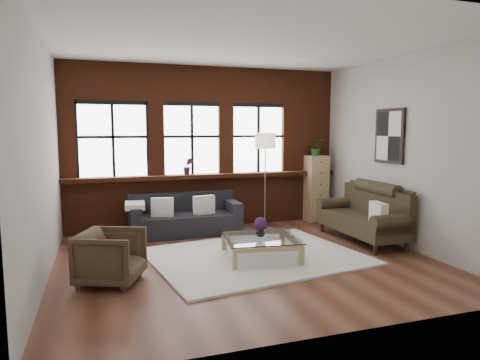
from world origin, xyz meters
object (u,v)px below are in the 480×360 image
object	(u,v)px
armchair	(111,257)
vase	(261,231)
vintage_settee	(361,212)
drawer_chest	(315,188)
floor_lamp	(265,177)
dark_sofa	(185,215)
coffee_table	(261,248)

from	to	relation	value
armchair	vase	distance (m)	2.21
vintage_settee	drawer_chest	size ratio (longest dim) A/B	1.37
floor_lamp	dark_sofa	bearing A→B (deg)	179.90
coffee_table	drawer_chest	size ratio (longest dim) A/B	0.77
dark_sofa	vintage_settee	world-z (taller)	vintage_settee
vintage_settee	coffee_table	world-z (taller)	vintage_settee
coffee_table	vase	world-z (taller)	vase
coffee_table	floor_lamp	distance (m)	2.25
vintage_settee	vase	xyz separation A→B (m)	(-2.07, -0.46, -0.09)
armchair	floor_lamp	size ratio (longest dim) A/B	0.37
dark_sofa	floor_lamp	bearing A→B (deg)	-0.10
vase	coffee_table	bearing A→B (deg)	45.00
floor_lamp	vase	bearing A→B (deg)	-113.26
vase	armchair	bearing A→B (deg)	-170.57
coffee_table	dark_sofa	bearing A→B (deg)	112.24
vintage_settee	vase	size ratio (longest dim) A/B	12.76
dark_sofa	drawer_chest	bearing A→B (deg)	6.52
dark_sofa	vintage_settee	bearing A→B (deg)	-27.06
vase	drawer_chest	distance (m)	3.11
armchair	drawer_chest	xyz separation A→B (m)	(4.31, 2.61, 0.36)
vintage_settee	armchair	world-z (taller)	vintage_settee
vintage_settee	drawer_chest	bearing A→B (deg)	88.36
vase	drawer_chest	bearing A→B (deg)	46.63
vintage_settee	floor_lamp	distance (m)	1.99
dark_sofa	drawer_chest	distance (m)	2.95
vase	drawer_chest	size ratio (longest dim) A/B	0.11
armchair	dark_sofa	bearing A→B (deg)	-8.52
dark_sofa	coffee_table	xyz separation A→B (m)	(0.78, -1.92, -0.20)
coffee_table	drawer_chest	xyz separation A→B (m)	(2.13, 2.25, 0.53)
coffee_table	armchair	bearing A→B (deg)	-170.57
drawer_chest	coffee_table	bearing A→B (deg)	-133.37
dark_sofa	vase	bearing A→B (deg)	-67.76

